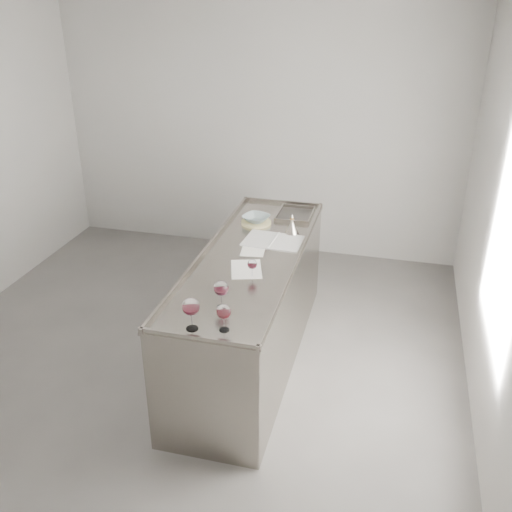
% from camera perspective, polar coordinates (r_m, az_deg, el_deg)
% --- Properties ---
extents(room_shell, '(4.54, 5.04, 2.84)m').
position_cam_1_polar(room_shell, '(4.13, -8.43, 4.77)').
color(room_shell, '#524F4D').
rests_on(room_shell, ground).
extents(counter, '(0.77, 2.42, 0.97)m').
position_cam_1_polar(counter, '(4.64, -0.53, -5.19)').
color(counter, gray).
rests_on(counter, ground).
extents(wine_glass_left, '(0.11, 0.11, 0.21)m').
position_cam_1_polar(wine_glass_left, '(3.46, -6.52, -5.14)').
color(wine_glass_left, white).
rests_on(wine_glass_left, counter).
extents(wine_glass_middle, '(0.10, 0.10, 0.19)m').
position_cam_1_polar(wine_glass_middle, '(3.67, -3.50, -3.31)').
color(wine_glass_middle, white).
rests_on(wine_glass_middle, counter).
extents(wine_glass_right, '(0.09, 0.09, 0.18)m').
position_cam_1_polar(wine_glass_right, '(3.45, -3.24, -5.64)').
color(wine_glass_right, white).
rests_on(wine_glass_right, counter).
extents(wine_glass_small, '(0.07, 0.07, 0.14)m').
position_cam_1_polar(wine_glass_small, '(4.06, -0.39, -0.88)').
color(wine_glass_small, white).
rests_on(wine_glass_small, counter).
extents(notebook, '(0.49, 0.36, 0.02)m').
position_cam_1_polar(notebook, '(4.66, 1.77, 1.52)').
color(notebook, silver).
rests_on(notebook, counter).
extents(loose_paper_top, '(0.22, 0.28, 0.00)m').
position_cam_1_polar(loose_paper_top, '(4.52, -0.28, 0.66)').
color(loose_paper_top, white).
rests_on(loose_paper_top, counter).
extents(loose_paper_under, '(0.31, 0.37, 0.00)m').
position_cam_1_polar(loose_paper_under, '(4.21, -0.97, -1.32)').
color(loose_paper_under, white).
rests_on(loose_paper_under, counter).
extents(trivet, '(0.29, 0.29, 0.02)m').
position_cam_1_polar(trivet, '(5.01, 0.01, 3.39)').
color(trivet, '#D2C688').
rests_on(trivet, counter).
extents(ceramic_bowl, '(0.28, 0.28, 0.05)m').
position_cam_1_polar(ceramic_bowl, '(5.00, 0.01, 3.79)').
color(ceramic_bowl, '#84989A').
rests_on(ceramic_bowl, trivet).
extents(wine_funnel, '(0.13, 0.13, 0.19)m').
position_cam_1_polar(wine_funnel, '(4.78, 3.60, 2.81)').
color(wine_funnel, '#A69E94').
rests_on(wine_funnel, counter).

